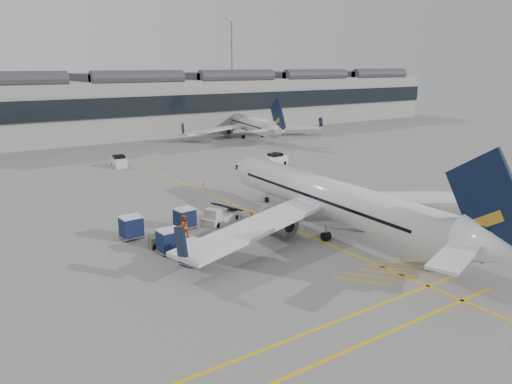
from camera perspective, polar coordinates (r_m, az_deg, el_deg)
ground at (r=35.62m, az=-4.32°, el=-8.95°), size 220.00×220.00×0.00m
terminal at (r=101.91m, az=-25.60°, el=8.49°), size 200.00×20.45×12.40m
apron_markings at (r=48.61m, az=-0.13°, el=-2.47°), size 0.25×60.00×0.01m
airliner_main at (r=43.47m, az=9.02°, el=-0.92°), size 32.18×35.22×9.36m
airliner_far at (r=100.63m, az=-0.67°, el=7.76°), size 29.15×32.18×8.67m
belt_loader at (r=45.81m, az=-4.14°, el=-2.82°), size 4.95×3.14×1.98m
baggage_cart_a at (r=38.99m, az=-9.87°, el=-5.45°), size 1.83×1.53×1.87m
baggage_cart_b at (r=44.43m, az=-8.14°, el=-2.93°), size 1.89×1.62×1.84m
baggage_cart_c at (r=36.68m, az=-7.30°, el=-6.76°), size 2.03×1.87×1.73m
baggage_cart_d at (r=42.78m, az=-14.07°, el=-3.85°), size 1.88×1.57×1.91m
ramp_agent_a at (r=43.30m, az=-0.50°, el=-3.31°), size 0.72×0.81×1.87m
ramp_agent_b at (r=42.13m, az=-8.32°, el=-3.89°), size 1.02×0.82×1.98m
pushback_tug at (r=40.58m, az=-10.55°, el=-5.35°), size 2.43×1.73×1.25m
safety_cone_nose at (r=59.92m, az=-5.98°, el=0.96°), size 0.40×0.40×0.56m
safety_cone_engine at (r=49.70m, az=9.27°, el=-2.00°), size 0.35×0.35×0.48m
service_van_mid at (r=73.40m, az=-15.39°, el=3.37°), size 2.02×3.43×1.67m
service_van_right at (r=72.06m, az=2.23°, el=3.71°), size 3.44×1.79×1.75m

